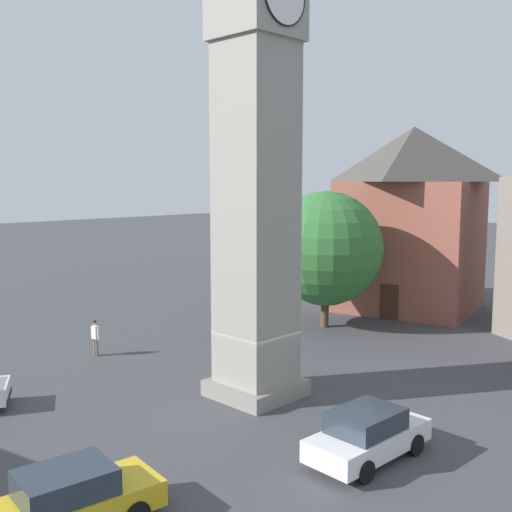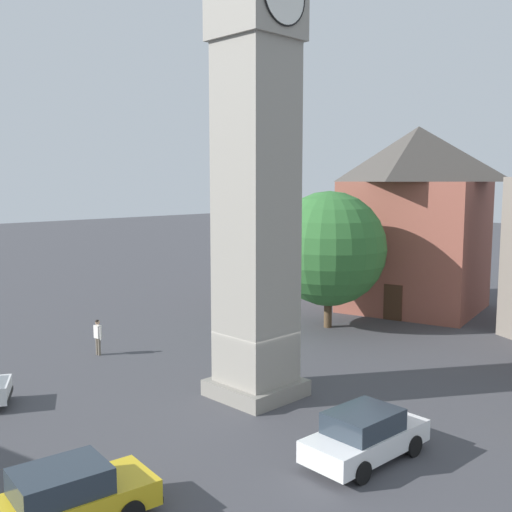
{
  "view_description": "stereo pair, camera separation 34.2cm",
  "coord_description": "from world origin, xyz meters",
  "views": [
    {
      "loc": [
        15.87,
        15.54,
        8.13
      ],
      "look_at": [
        0.0,
        0.0,
        5.36
      ],
      "focal_mm": 42.42,
      "sensor_mm": 36.0,
      "label": 1
    },
    {
      "loc": [
        15.63,
        15.78,
        8.13
      ],
      "look_at": [
        0.0,
        0.0,
        5.36
      ],
      "focal_mm": 42.42,
      "sensor_mm": 36.0,
      "label": 2
    }
  ],
  "objects": [
    {
      "name": "pedestrian",
      "position": [
        1.49,
        -9.02,
        1.01
      ],
      "size": [
        0.24,
        0.56,
        1.69
      ],
      "color": "#706656",
      "rests_on": "ground"
    },
    {
      "name": "ground_plane",
      "position": [
        0.0,
        0.0,
        0.0
      ],
      "size": [
        200.0,
        200.0,
        0.0
      ],
      "primitive_type": "plane",
      "color": "#424247"
    },
    {
      "name": "building_shop_left",
      "position": [
        -18.16,
        -4.06,
        5.85
      ],
      "size": [
        9.47,
        9.63,
        11.46
      ],
      "color": "#995142",
      "rests_on": "ground"
    },
    {
      "name": "clock_tower",
      "position": [
        0.0,
        0.0,
        13.34
      ],
      "size": [
        3.61,
        3.61,
        22.74
      ],
      "color": "gray",
      "rests_on": "ground"
    },
    {
      "name": "tree",
      "position": [
        -10.43,
        -4.84,
        4.42
      ],
      "size": [
        6.31,
        6.31,
        7.58
      ],
      "color": "brown",
      "rests_on": "ground"
    },
    {
      "name": "car_blue_kerb",
      "position": [
        1.52,
        6.07,
        0.76
      ],
      "size": [
        4.2,
        1.96,
        1.53
      ],
      "color": "white",
      "rests_on": "ground"
    },
    {
      "name": "car_white_side",
      "position": [
        9.43,
        3.2,
        0.76
      ],
      "size": [
        4.31,
        2.22,
        1.53
      ],
      "color": "gold",
      "rests_on": "ground"
    }
  ]
}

